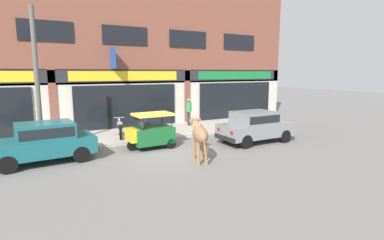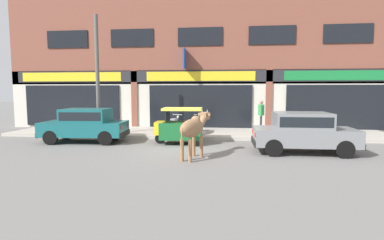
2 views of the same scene
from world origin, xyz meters
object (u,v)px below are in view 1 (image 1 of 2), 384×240
(motorcycle_0, at_px, (120,129))
(pedestrian, at_px, (189,109))
(car_1, at_px, (255,125))
(motorcycle_1, at_px, (144,126))
(utility_pole, at_px, (37,80))
(cow, at_px, (200,134))
(auto_rickshaw, at_px, (150,133))
(car_0, at_px, (44,141))

(motorcycle_0, distance_m, pedestrian, 4.62)
(car_1, height_order, motorcycle_0, car_1)
(motorcycle_1, distance_m, pedestrian, 3.33)
(utility_pole, bearing_deg, pedestrian, 14.69)
(pedestrian, distance_m, utility_pole, 8.34)
(cow, xyz_separation_m, auto_rickshaw, (-0.88, 2.67, -0.35))
(motorcycle_1, distance_m, utility_pole, 5.44)
(car_0, height_order, motorcycle_1, car_0)
(pedestrian, relative_size, utility_pole, 0.28)
(motorcycle_1, bearing_deg, pedestrian, 17.17)
(motorcycle_1, bearing_deg, auto_rickshaw, -103.85)
(motorcycle_0, bearing_deg, utility_pole, -165.15)
(cow, bearing_deg, utility_pole, 141.36)
(motorcycle_0, height_order, motorcycle_1, same)
(auto_rickshaw, bearing_deg, motorcycle_1, 76.15)
(auto_rickshaw, height_order, motorcycle_0, auto_rickshaw)
(motorcycle_1, height_order, utility_pole, utility_pole)
(cow, distance_m, motorcycle_1, 5.14)
(pedestrian, bearing_deg, car_0, -156.09)
(cow, xyz_separation_m, utility_pole, (-5.02, 4.02, 1.95))
(auto_rickshaw, bearing_deg, car_1, -16.03)
(car_1, distance_m, motorcycle_0, 6.48)
(auto_rickshaw, relative_size, pedestrian, 1.26)
(cow, height_order, motorcycle_1, cow)
(car_0, bearing_deg, car_1, -8.24)
(motorcycle_1, bearing_deg, car_0, -151.96)
(car_0, xyz_separation_m, car_1, (8.80, -1.27, 0.00))
(auto_rickshaw, height_order, utility_pole, utility_pole)
(car_0, relative_size, car_1, 1.02)
(car_1, relative_size, utility_pole, 0.64)
(motorcycle_0, xyz_separation_m, pedestrian, (4.43, 1.15, 0.60))
(motorcycle_0, distance_m, motorcycle_1, 1.31)
(car_0, relative_size, auto_rickshaw, 1.84)
(car_1, xyz_separation_m, motorcycle_1, (-4.07, 3.79, -0.28))
(pedestrian, bearing_deg, utility_pole, -165.31)
(car_1, bearing_deg, motorcycle_1, 137.08)
(car_1, bearing_deg, cow, -160.80)
(pedestrian, bearing_deg, auto_rickshaw, -137.57)
(cow, bearing_deg, motorcycle_1, 93.15)
(auto_rickshaw, height_order, pedestrian, pedestrian)
(auto_rickshaw, bearing_deg, motorcycle_0, 107.08)
(motorcycle_1, bearing_deg, motorcycle_0, -171.96)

